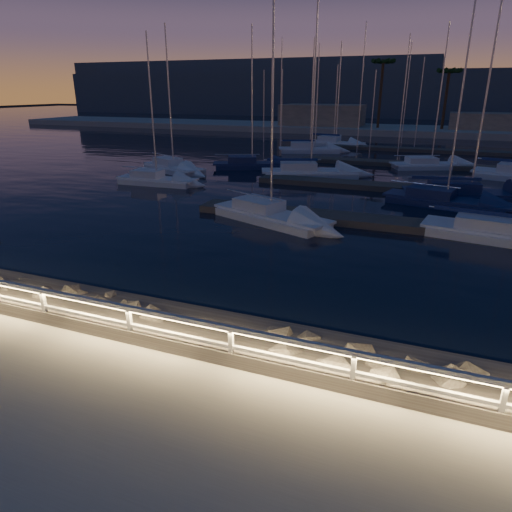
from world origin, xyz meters
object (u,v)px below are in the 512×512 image
Objects in this scene: sailboat_e at (155,179)px; sailboat_j at (250,164)px; guard_rail at (307,352)px; sailboat_a at (172,167)px; sailboat_b at (268,214)px; sailboat_f at (308,171)px; sailboat_g at (466,193)px; sailboat_i at (308,149)px; sailboat_c at (443,200)px; sailboat_k at (429,164)px; sailboat_h at (506,232)px; sailboat_m at (334,143)px.

sailboat_j is (4.04, 9.86, 0.01)m from sailboat_e.
sailboat_e is at bearing 130.53° from guard_rail.
sailboat_b is (13.78, -12.26, -0.01)m from sailboat_a.
sailboat_e is (-11.97, 6.71, -0.02)m from sailboat_b.
sailboat_f reaches higher than sailboat_j.
sailboat_e is at bearing 176.95° from sailboat_g.
sailboat_i is 1.01× the size of sailboat_j.
sailboat_c reaches higher than sailboat_b.
sailboat_k is at bearing 87.77° from guard_rail.
sailboat_g reaches higher than sailboat_h.
sailboat_m is at bearing 107.64° from sailboat_g.
sailboat_f reaches higher than sailboat_b.
sailboat_m reaches higher than sailboat_j.
guard_rail is 3.47× the size of sailboat_m.
guard_rail is 3.11× the size of sailboat_f.
sailboat_b is 14.38m from sailboat_f.
sailboat_m is (-12.23, 14.62, 0.05)m from sailboat_k.
sailboat_g is 1.05× the size of sailboat_h.
sailboat_g is 12.99m from sailboat_k.
sailboat_j is 20.98m from sailboat_m.
sailboat_g reaches higher than sailboat_m.
sailboat_b is 0.91× the size of sailboat_h.
sailboat_a is at bearing -100.62° from sailboat_m.
sailboat_c is (9.15, 7.44, -0.01)m from sailboat_b.
sailboat_a is at bearing -177.93° from sailboat_k.
sailboat_f is 6.69m from sailboat_j.
sailboat_e is at bearing -135.24° from sailboat_j.
sailboat_h is at bearing -91.62° from sailboat_g.
sailboat_c is at bearing -55.63° from sailboat_m.
sailboat_g reaches higher than sailboat_f.
sailboat_f is at bearing -162.08° from sailboat_k.
sailboat_b is at bearing -99.51° from sailboat_i.
sailboat_j reaches higher than guard_rail.
sailboat_f is at bearing -95.32° from sailboat_i.
sailboat_f is (-10.79, 6.84, 0.05)m from sailboat_c.
sailboat_c is at bearing 12.85° from sailboat_a.
sailboat_c reaches higher than guard_rail.
sailboat_h is 1.12× the size of sailboat_j.
sailboat_j is (-14.26, 31.26, -0.95)m from guard_rail.
sailboat_g is (22.58, 3.26, 0.04)m from sailboat_e.
sailboat_j is 0.98× the size of sailboat_m.
sailboat_g is (4.29, 24.66, -0.93)m from guard_rail.
sailboat_b reaches higher than sailboat_e.
sailboat_c reaches higher than sailboat_j.
guard_rail is at bearing -68.42° from sailboat_m.
sailboat_m is (1.40, 7.67, 0.00)m from sailboat_i.
sailboat_c is (22.93, -4.82, -0.03)m from sailboat_a.
sailboat_f is at bearing 105.39° from guard_rail.
sailboat_m is (-13.60, 29.82, 0.04)m from sailboat_c.
sailboat_b reaches higher than sailboat_k.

